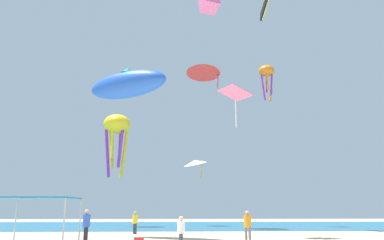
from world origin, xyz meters
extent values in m
cube|color=#1E6B93|center=(0.00, 26.70, 0.01)|extent=(110.00, 24.27, 0.03)
cylinder|color=#B2B2B7|center=(-4.83, -3.08, 1.20)|extent=(0.07, 0.07, 2.40)
cylinder|color=#B2B2B7|center=(-7.98, -0.22, 1.20)|extent=(0.07, 0.07, 2.40)
cylinder|color=#B2B2B7|center=(-4.83, -0.22, 1.20)|extent=(0.07, 0.07, 2.40)
cube|color=#1972B7|center=(-6.41, -1.65, 2.43)|extent=(3.22, 2.93, 0.06)
cylinder|color=black|center=(-5.50, 4.05, 0.43)|extent=(0.17, 0.17, 0.86)
cylinder|color=black|center=(-5.34, 3.75, 0.43)|extent=(0.17, 0.17, 0.86)
cylinder|color=blue|center=(-5.42, 3.90, 1.24)|extent=(0.45, 0.45, 0.75)
sphere|color=tan|center=(-5.42, 3.90, 1.76)|extent=(0.28, 0.28, 0.28)
cylinder|color=white|center=(0.20, -0.08, 1.03)|extent=(0.37, 0.37, 0.62)
sphere|color=tan|center=(0.20, -0.08, 1.46)|extent=(0.23, 0.23, 0.23)
cylinder|color=#33384C|center=(-3.34, 11.41, 0.40)|extent=(0.16, 0.16, 0.79)
cylinder|color=#33384C|center=(-3.17, 11.14, 0.40)|extent=(0.16, 0.16, 0.79)
cylinder|color=yellow|center=(-3.26, 11.27, 1.14)|extent=(0.41, 0.41, 0.69)
sphere|color=tan|center=(-3.26, 11.27, 1.61)|extent=(0.26, 0.26, 0.26)
cylinder|color=slate|center=(4.22, 4.10, 0.41)|extent=(0.16, 0.16, 0.83)
cylinder|color=slate|center=(4.40, 3.83, 0.41)|extent=(0.16, 0.16, 0.83)
cylinder|color=orange|center=(4.31, 3.97, 1.19)|extent=(0.43, 0.43, 0.72)
sphere|color=tan|center=(4.31, 3.97, 1.69)|extent=(0.27, 0.27, 0.27)
cube|color=red|center=(-2.22, 3.45, 0.16)|extent=(0.56, 0.36, 0.32)
cube|color=white|center=(-2.22, 3.45, 0.34)|extent=(0.57, 0.37, 0.03)
cone|color=red|center=(2.80, 19.82, 16.70)|extent=(4.35, 4.40, 1.36)
cylinder|color=pink|center=(4.37, 19.53, 15.50)|extent=(0.45, 1.74, 2.50)
ellipsoid|color=orange|center=(10.82, 23.97, 18.29)|extent=(2.18, 2.18, 1.37)
cylinder|color=orange|center=(10.72, 23.40, 16.82)|extent=(0.25, 0.42, 2.12)
cylinder|color=purple|center=(11.27, 23.61, 16.50)|extent=(0.42, 0.38, 2.75)
cylinder|color=orange|center=(11.36, 24.18, 16.19)|extent=(0.52, 0.33, 3.38)
cylinder|color=purple|center=(10.91, 24.55, 16.82)|extent=(0.25, 0.42, 2.12)
cylinder|color=orange|center=(10.37, 24.34, 16.50)|extent=(0.42, 0.38, 2.75)
cylinder|color=purple|center=(10.28, 23.77, 16.19)|extent=(0.52, 0.33, 3.38)
cube|color=pink|center=(3.58, 2.86, 9.02)|extent=(2.21, 2.23, 0.47)
cylinder|color=white|center=(3.58, 2.86, 7.66)|extent=(0.11, 0.11, 1.75)
ellipsoid|color=blue|center=(-3.85, 7.90, 11.09)|extent=(7.22, 5.70, 2.56)
cone|color=teal|center=(-3.85, 7.90, 12.17)|extent=(1.47, 1.53, 1.01)
cube|color=pink|center=(2.54, 8.70, 18.51)|extent=(1.79, 1.99, 1.55)
cube|color=black|center=(9.22, 16.52, 23.10)|extent=(0.63, 4.03, 2.46)
cube|color=yellow|center=(9.22, 16.52, 22.57)|extent=(0.29, 3.11, 1.36)
cone|color=white|center=(2.13, 25.37, 7.28)|extent=(3.92, 3.91, 1.21)
cylinder|color=yellow|center=(2.86, 24.44, 6.39)|extent=(0.36, 0.31, 2.17)
ellipsoid|color=yellow|center=(-6.94, 23.70, 11.45)|extent=(3.92, 3.92, 2.20)
cylinder|color=yellow|center=(-7.26, 22.82, 9.07)|extent=(0.46, 0.66, 3.42)
cylinder|color=purple|center=(-6.34, 22.98, 8.57)|extent=(0.62, 0.68, 4.43)
cylinder|color=yellow|center=(-6.02, 23.86, 8.06)|extent=(0.87, 0.43, 5.44)
cylinder|color=purple|center=(-6.62, 24.58, 9.07)|extent=(0.46, 0.66, 3.42)
cylinder|color=yellow|center=(-7.54, 24.42, 8.57)|extent=(0.62, 0.68, 4.43)
cylinder|color=purple|center=(-7.86, 23.54, 8.06)|extent=(0.87, 0.43, 5.44)
camera|label=1|loc=(-0.08, -20.34, 1.96)|focal=36.33mm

